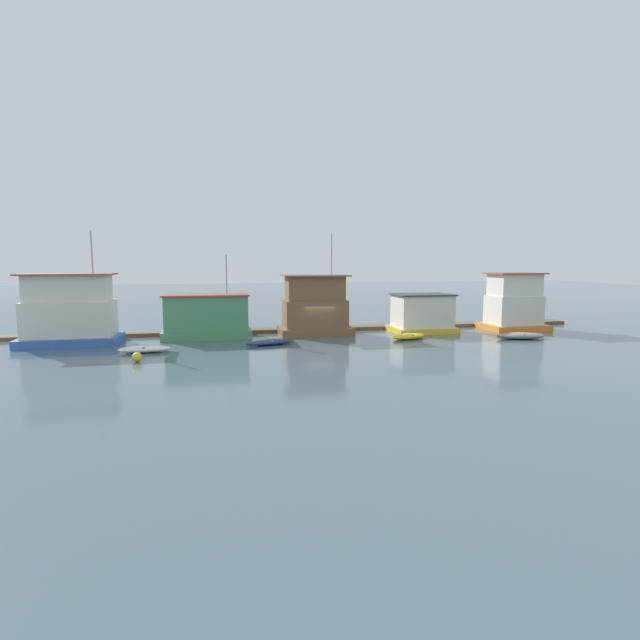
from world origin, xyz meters
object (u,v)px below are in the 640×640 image
object	(u,v)px
dinghy_grey	(521,336)
mooring_post_far_left	(167,326)
houseboat_brown	(315,308)
dinghy_white	(144,349)
dinghy_yellow	(409,336)
mooring_post_near_left	(340,323)
buoy_yellow	(137,357)
houseboat_yellow	(422,314)
houseboat_blue	(70,312)
houseboat_orange	(514,304)
dinghy_navy	(270,342)
houseboat_green	(207,317)

from	to	relation	value
dinghy_grey	mooring_post_far_left	size ratio (longest dim) A/B	2.35
houseboat_brown	dinghy_white	world-z (taller)	houseboat_brown
houseboat_brown	dinghy_yellow	world-z (taller)	houseboat_brown
mooring_post_near_left	buoy_yellow	size ratio (longest dim) A/B	2.53
mooring_post_far_left	dinghy_yellow	bearing A→B (deg)	-15.70
houseboat_yellow	mooring_post_far_left	world-z (taller)	houseboat_yellow
houseboat_blue	mooring_post_near_left	distance (m)	21.63
buoy_yellow	houseboat_orange	bearing A→B (deg)	15.00
mooring_post_far_left	mooring_post_near_left	world-z (taller)	mooring_post_far_left
dinghy_white	mooring_post_far_left	xyz separation A→B (m)	(0.96, 7.03, 0.64)
houseboat_blue	dinghy_yellow	distance (m)	26.08
dinghy_yellow	mooring_post_near_left	size ratio (longest dim) A/B	2.19
dinghy_yellow	buoy_yellow	distance (m)	20.65
mooring_post_near_left	dinghy_yellow	bearing A→B (deg)	-50.94
houseboat_blue	dinghy_navy	bearing A→B (deg)	-13.54
dinghy_grey	dinghy_white	bearing A→B (deg)	179.59
mooring_post_far_left	mooring_post_near_left	bearing A→B (deg)	0.00
houseboat_brown	houseboat_yellow	xyz separation A→B (m)	(9.57, -0.55, -0.65)
houseboat_brown	mooring_post_far_left	bearing A→B (deg)	174.55
houseboat_green	houseboat_orange	distance (m)	27.48
houseboat_brown	dinghy_grey	xyz separation A→B (m)	(15.66, -6.07, -2.00)
houseboat_orange	dinghy_grey	xyz separation A→B (m)	(-2.80, -5.35, -2.09)
houseboat_green	mooring_post_near_left	bearing A→B (deg)	5.92
houseboat_green	mooring_post_near_left	xyz separation A→B (m)	(11.50, 1.19, -0.95)
houseboat_brown	houseboat_yellow	distance (m)	9.60
houseboat_green	dinghy_yellow	distance (m)	16.45
dinghy_navy	buoy_yellow	xyz separation A→B (m)	(-8.79, -4.61, 0.11)
houseboat_brown	mooring_post_far_left	size ratio (longest dim) A/B	4.93
houseboat_yellow	mooring_post_far_left	xyz separation A→B (m)	(-21.78, 1.71, -0.75)
houseboat_orange	mooring_post_near_left	bearing A→B (deg)	173.25
dinghy_grey	mooring_post_near_left	world-z (taller)	mooring_post_near_left
houseboat_yellow	dinghy_navy	bearing A→B (deg)	-163.84
houseboat_yellow	dinghy_navy	xyz separation A→B (m)	(-13.97, -4.05, -1.42)
buoy_yellow	houseboat_yellow	bearing A→B (deg)	20.82
houseboat_blue	dinghy_navy	xyz separation A→B (m)	(14.56, -3.51, -2.22)
dinghy_navy	dinghy_grey	world-z (taller)	dinghy_grey
houseboat_brown	dinghy_navy	bearing A→B (deg)	-133.77
dinghy_navy	mooring_post_near_left	bearing A→B (deg)	39.90
houseboat_orange	mooring_post_far_left	xyz separation A→B (m)	(-30.67, 1.89, -1.48)
buoy_yellow	mooring_post_near_left	bearing A→B (deg)	33.47
buoy_yellow	houseboat_brown	bearing A→B (deg)	34.89
dinghy_white	houseboat_blue	bearing A→B (deg)	140.51
dinghy_white	dinghy_grey	size ratio (longest dim) A/B	0.86
houseboat_yellow	houseboat_orange	size ratio (longest dim) A/B	1.00
buoy_yellow	houseboat_blue	bearing A→B (deg)	125.41
dinghy_yellow	mooring_post_far_left	world-z (taller)	mooring_post_far_left
dinghy_white	houseboat_yellow	bearing A→B (deg)	13.16
dinghy_navy	mooring_post_near_left	xyz separation A→B (m)	(6.89, 5.76, 0.58)
houseboat_brown	dinghy_yellow	bearing A→B (deg)	-31.50
houseboat_brown	mooring_post_near_left	world-z (taller)	houseboat_brown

